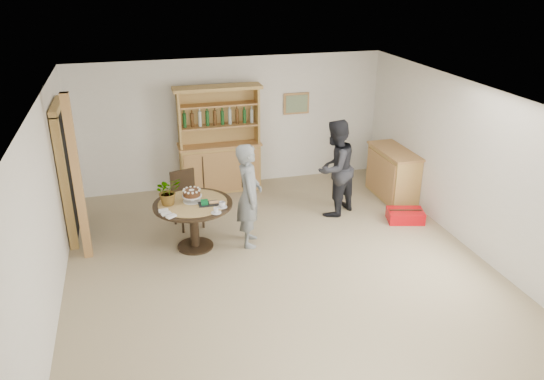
{
  "coord_description": "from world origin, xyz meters",
  "views": [
    {
      "loc": [
        -1.87,
        -6.28,
        4.07
      ],
      "look_at": [
        0.0,
        0.55,
        1.05
      ],
      "focal_mm": 35.0,
      "sensor_mm": 36.0,
      "label": 1
    }
  ],
  "objects_px": {
    "red_suitcase": "(405,216)",
    "dining_chair": "(186,195)",
    "dining_table": "(193,212)",
    "teen_boy": "(249,195)",
    "hutch": "(220,156)",
    "sideboard": "(393,174)",
    "adult_person": "(335,168)"
  },
  "relations": [
    {
      "from": "hutch",
      "to": "dining_chair",
      "type": "xyz_separation_m",
      "value": [
        -0.82,
        -1.36,
        -0.15
      ]
    },
    {
      "from": "teen_boy",
      "to": "adult_person",
      "type": "xyz_separation_m",
      "value": [
        1.67,
        0.69,
        0.03
      ]
    },
    {
      "from": "dining_table",
      "to": "sideboard",
      "type": "bearing_deg",
      "value": 13.89
    },
    {
      "from": "dining_table",
      "to": "teen_boy",
      "type": "height_order",
      "value": "teen_boy"
    },
    {
      "from": "hutch",
      "to": "dining_chair",
      "type": "relative_size",
      "value": 2.16
    },
    {
      "from": "sideboard",
      "to": "dining_chair",
      "type": "bearing_deg",
      "value": -178.18
    },
    {
      "from": "dining_table",
      "to": "teen_boy",
      "type": "distance_m",
      "value": 0.88
    },
    {
      "from": "hutch",
      "to": "adult_person",
      "type": "xyz_separation_m",
      "value": [
        1.72,
        -1.61,
        0.16
      ]
    },
    {
      "from": "dining_chair",
      "to": "adult_person",
      "type": "xyz_separation_m",
      "value": [
        2.54,
        -0.24,
        0.31
      ]
    },
    {
      "from": "sideboard",
      "to": "dining_chair",
      "type": "relative_size",
      "value": 1.33
    },
    {
      "from": "adult_person",
      "to": "red_suitcase",
      "type": "height_order",
      "value": "adult_person"
    },
    {
      "from": "dining_table",
      "to": "red_suitcase",
      "type": "height_order",
      "value": "dining_table"
    },
    {
      "from": "hutch",
      "to": "sideboard",
      "type": "distance_m",
      "value": 3.29
    },
    {
      "from": "hutch",
      "to": "teen_boy",
      "type": "bearing_deg",
      "value": -88.8
    },
    {
      "from": "sideboard",
      "to": "teen_boy",
      "type": "relative_size",
      "value": 0.77
    },
    {
      "from": "dining_table",
      "to": "adult_person",
      "type": "xyz_separation_m",
      "value": [
        2.52,
        0.59,
        0.25
      ]
    },
    {
      "from": "hutch",
      "to": "adult_person",
      "type": "height_order",
      "value": "hutch"
    },
    {
      "from": "sideboard",
      "to": "dining_table",
      "type": "bearing_deg",
      "value": -166.11
    },
    {
      "from": "dining_table",
      "to": "dining_chair",
      "type": "xyz_separation_m",
      "value": [
        -0.02,
        0.83,
        -0.07
      ]
    },
    {
      "from": "sideboard",
      "to": "dining_chair",
      "type": "distance_m",
      "value": 3.87
    },
    {
      "from": "adult_person",
      "to": "dining_chair",
      "type": "bearing_deg",
      "value": -39.24
    },
    {
      "from": "hutch",
      "to": "red_suitcase",
      "type": "height_order",
      "value": "hutch"
    },
    {
      "from": "dining_chair",
      "to": "teen_boy",
      "type": "relative_size",
      "value": 0.57
    },
    {
      "from": "teen_boy",
      "to": "dining_table",
      "type": "bearing_deg",
      "value": 95.87
    },
    {
      "from": "red_suitcase",
      "to": "dining_chair",
      "type": "bearing_deg",
      "value": -178.17
    },
    {
      "from": "adult_person",
      "to": "red_suitcase",
      "type": "xyz_separation_m",
      "value": [
        1.08,
        -0.63,
        -0.75
      ]
    },
    {
      "from": "red_suitcase",
      "to": "teen_boy",
      "type": "bearing_deg",
      "value": -163.5
    },
    {
      "from": "dining_table",
      "to": "teen_boy",
      "type": "xyz_separation_m",
      "value": [
        0.85,
        -0.1,
        0.22
      ]
    },
    {
      "from": "dining_chair",
      "to": "adult_person",
      "type": "bearing_deg",
      "value": -20.38
    },
    {
      "from": "adult_person",
      "to": "hutch",
      "type": "bearing_deg",
      "value": -76.83
    },
    {
      "from": "hutch",
      "to": "dining_chair",
      "type": "bearing_deg",
      "value": -121.09
    },
    {
      "from": "hutch",
      "to": "sideboard",
      "type": "height_order",
      "value": "hutch"
    }
  ]
}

